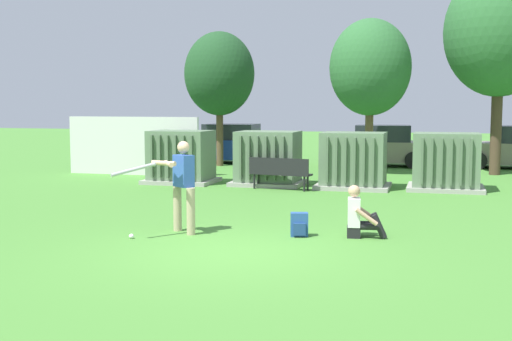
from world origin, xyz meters
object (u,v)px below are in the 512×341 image
seated_spectator (359,217)px  parked_car_left_of_center (380,147)px  transformer_mid_west (268,159)px  transformer_east (446,162)px  park_bench (280,171)px  backpack (299,225)px  parked_car_leftmost (229,145)px  sports_ball (131,236)px  transformer_west (181,157)px  transformer_mid_east (353,161)px  batter (181,182)px

seated_spectator → parked_car_left_of_center: (-0.88, 14.24, 0.38)m
transformer_mid_west → transformer_east: 5.16m
transformer_east → park_bench: (-4.54, -1.25, -0.25)m
backpack → parked_car_leftmost: bearing=112.8°
transformer_mid_west → sports_ball: bearing=-92.6°
park_bench → seated_spectator: seated_spectator is taller
park_bench → backpack: bearing=-73.3°
sports_ball → backpack: backpack is taller
transformer_east → park_bench: 4.72m
transformer_west → park_bench: 3.45m
transformer_mid_east → sports_ball: transformer_mid_east is taller
batter → transformer_mid_west: bearing=92.2°
transformer_mid_east → sports_ball: 8.84m
park_bench → seated_spectator: size_ratio=1.91×
transformer_east → parked_car_leftmost: (-8.60, 6.60, -0.04)m
park_bench → parked_car_left_of_center: 8.41m
transformer_west → transformer_mid_west: bearing=4.4°
batter → sports_ball: size_ratio=19.33×
transformer_mid_east → parked_car_left_of_center: bearing=89.0°
backpack → transformer_mid_east: bearing=89.5°
transformer_mid_west → seated_spectator: 7.99m
park_bench → parked_car_left_of_center: (2.09, 8.15, 0.22)m
backpack → parked_car_leftmost: size_ratio=0.10×
transformer_west → transformer_mid_east: 5.30m
transformer_mid_east → backpack: (-0.07, -7.27, -0.57)m
transformer_east → batter: batter is taller
batter → seated_spectator: (3.28, 0.52, -0.60)m
seated_spectator → transformer_mid_west: bearing=116.6°
parked_car_left_of_center → backpack: bearing=-90.8°
seated_spectator → parked_car_leftmost: parked_car_leftmost is taller
park_bench → seated_spectator: 6.78m
sports_ball → seated_spectator: bearing=17.5°
transformer_west → batter: 8.04m
parked_car_left_of_center → transformer_east: bearing=-70.4°
batter → parked_car_left_of_center: size_ratio=0.40×
transformer_mid_east → seated_spectator: 7.12m
transformer_mid_west → parked_car_left_of_center: size_ratio=0.49×
transformer_mid_east → park_bench: 2.19m
transformer_mid_east → seated_spectator: transformer_mid_east is taller
transformer_mid_east → backpack: size_ratio=4.77×
transformer_east → seated_spectator: size_ratio=2.18×
sports_ball → parked_car_left_of_center: bearing=78.7°
transformer_west → parked_car_leftmost: bearing=95.8°
park_bench → parked_car_leftmost: 8.83m
park_bench → transformer_mid_west: bearing=120.4°
transformer_east → backpack: 8.04m
transformer_mid_west → seated_spectator: size_ratio=2.18×
transformer_mid_east → parked_car_leftmost: bearing=131.1°
parked_car_leftmost → transformer_mid_east: bearing=-48.9°
transformer_west → transformer_mid_west: same height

